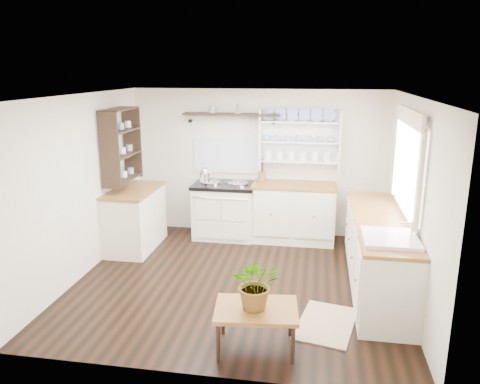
% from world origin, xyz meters
% --- Properties ---
extents(floor, '(4.00, 3.80, 0.01)m').
position_xyz_m(floor, '(0.00, 0.00, 0.00)').
color(floor, black).
rests_on(floor, ground).
extents(wall_back, '(4.00, 0.02, 2.30)m').
position_xyz_m(wall_back, '(0.00, 1.90, 1.15)').
color(wall_back, beige).
rests_on(wall_back, ground).
extents(wall_right, '(0.02, 3.80, 2.30)m').
position_xyz_m(wall_right, '(2.00, 0.00, 1.15)').
color(wall_right, beige).
rests_on(wall_right, ground).
extents(wall_left, '(0.02, 3.80, 2.30)m').
position_xyz_m(wall_left, '(-2.00, 0.00, 1.15)').
color(wall_left, beige).
rests_on(wall_left, ground).
extents(ceiling, '(4.00, 3.80, 0.01)m').
position_xyz_m(ceiling, '(0.00, 0.00, 2.30)').
color(ceiling, white).
rests_on(ceiling, wall_back).
extents(window, '(0.08, 1.55, 1.22)m').
position_xyz_m(window, '(1.95, 0.15, 1.56)').
color(window, white).
rests_on(window, wall_right).
extents(aga_cooker, '(0.97, 0.68, 0.90)m').
position_xyz_m(aga_cooker, '(-0.48, 1.57, 0.44)').
color(aga_cooker, '#EDE7CD').
rests_on(aga_cooker, floor).
extents(back_cabinets, '(1.27, 0.63, 0.90)m').
position_xyz_m(back_cabinets, '(0.60, 1.60, 0.46)').
color(back_cabinets, silver).
rests_on(back_cabinets, floor).
extents(right_cabinets, '(0.62, 2.43, 0.90)m').
position_xyz_m(right_cabinets, '(1.70, 0.10, 0.46)').
color(right_cabinets, silver).
rests_on(right_cabinets, floor).
extents(belfast_sink, '(0.55, 0.60, 0.45)m').
position_xyz_m(belfast_sink, '(1.70, -0.65, 0.80)').
color(belfast_sink, white).
rests_on(belfast_sink, right_cabinets).
extents(left_cabinets, '(0.62, 1.13, 0.90)m').
position_xyz_m(left_cabinets, '(-1.70, 0.90, 0.46)').
color(left_cabinets, silver).
rests_on(left_cabinets, floor).
extents(plate_rack, '(1.20, 0.22, 0.90)m').
position_xyz_m(plate_rack, '(0.65, 1.86, 1.56)').
color(plate_rack, white).
rests_on(plate_rack, wall_back).
extents(high_shelf, '(1.50, 0.29, 0.16)m').
position_xyz_m(high_shelf, '(-0.40, 1.78, 1.91)').
color(high_shelf, black).
rests_on(high_shelf, wall_back).
extents(left_shelving, '(0.28, 0.80, 1.05)m').
position_xyz_m(left_shelving, '(-1.84, 0.90, 1.55)').
color(left_shelving, black).
rests_on(left_shelving, wall_left).
extents(kettle, '(0.17, 0.17, 0.21)m').
position_xyz_m(kettle, '(-0.76, 1.45, 1.03)').
color(kettle, silver).
rests_on(kettle, aga_cooker).
extents(utensil_crock, '(0.12, 0.12, 0.14)m').
position_xyz_m(utensil_crock, '(0.09, 1.68, 0.98)').
color(utensil_crock, brown).
rests_on(utensil_crock, back_cabinets).
extents(center_table, '(0.83, 0.64, 0.42)m').
position_xyz_m(center_table, '(0.42, -1.40, 0.38)').
color(center_table, brown).
rests_on(center_table, floor).
extents(potted_plant, '(0.51, 0.47, 0.50)m').
position_xyz_m(potted_plant, '(0.42, -1.40, 0.67)').
color(potted_plant, '#3F7233').
rests_on(potted_plant, center_table).
extents(floor_rug, '(0.71, 0.95, 0.02)m').
position_xyz_m(floor_rug, '(1.09, -0.86, 0.01)').
color(floor_rug, '#927755').
rests_on(floor_rug, floor).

